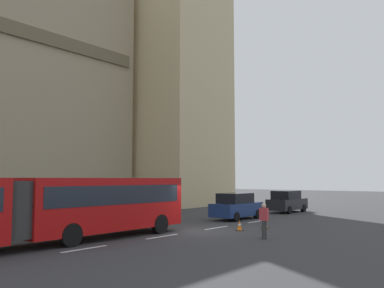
% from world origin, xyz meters
% --- Properties ---
extents(ground_plane, '(160.00, 160.00, 0.00)m').
position_xyz_m(ground_plane, '(0.00, 0.00, 0.00)').
color(ground_plane, '#333335').
extents(lane_centre_marking, '(25.20, 0.16, 0.01)m').
position_xyz_m(lane_centre_marking, '(-5.10, 0.00, 0.01)').
color(lane_centre_marking, silver).
rests_on(lane_centre_marking, ground_plane).
extents(articulated_bus, '(18.33, 2.54, 2.90)m').
position_xyz_m(articulated_bus, '(-9.66, 1.99, 1.75)').
color(articulated_bus, '#B20F0F').
rests_on(articulated_bus, ground_plane).
extents(sedan_lead, '(4.40, 1.86, 1.85)m').
position_xyz_m(sedan_lead, '(6.76, 1.82, 0.91)').
color(sedan_lead, navy).
rests_on(sedan_lead, ground_plane).
extents(sedan_trailing, '(4.40, 1.86, 1.85)m').
position_xyz_m(sedan_trailing, '(14.56, 1.75, 0.91)').
color(sedan_trailing, black).
rests_on(sedan_trailing, ground_plane).
extents(traffic_cone_west, '(0.36, 0.36, 0.58)m').
position_xyz_m(traffic_cone_west, '(1.57, -1.74, 0.28)').
color(traffic_cone_west, black).
rests_on(traffic_cone_west, ground_plane).
extents(traffic_cone_middle, '(0.36, 0.36, 0.58)m').
position_xyz_m(traffic_cone_middle, '(3.45, -2.28, 0.28)').
color(traffic_cone_middle, black).
rests_on(traffic_cone_middle, ground_plane).
extents(pedestrian_near_cones, '(0.36, 0.43, 1.69)m').
position_xyz_m(pedestrian_near_cones, '(-0.27, -4.31, 0.91)').
color(pedestrian_near_cones, '#333333').
rests_on(pedestrian_near_cones, ground_plane).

